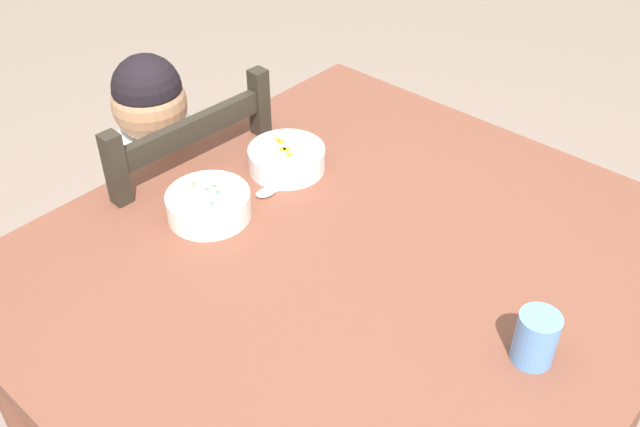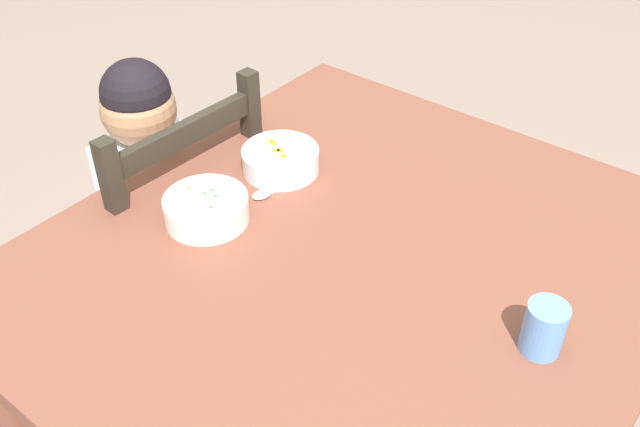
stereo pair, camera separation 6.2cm
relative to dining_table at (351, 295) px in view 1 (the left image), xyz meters
name	(u,v)px [view 1 (the left image)]	position (x,y,z in m)	size (l,w,h in m)	color
dining_table	(351,295)	(0.00, 0.00, 0.00)	(1.18, 1.08, 0.76)	brown
dining_chair	(176,242)	(0.01, 0.59, -0.21)	(0.44, 0.44, 0.92)	#2B251D
child_figure	(169,184)	(0.01, 0.58, -0.02)	(0.32, 0.31, 0.96)	silver
bowl_of_peas	(209,204)	(-0.10, 0.29, 0.13)	(0.17, 0.17, 0.06)	white
bowl_of_carrots	(287,158)	(0.13, 0.29, 0.13)	(0.17, 0.17, 0.05)	white
spoon	(274,190)	(0.05, 0.25, 0.11)	(0.14, 0.05, 0.01)	silver
drinking_cup	(537,337)	(0.00, -0.37, 0.15)	(0.07, 0.07, 0.09)	#5E97E4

